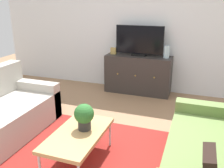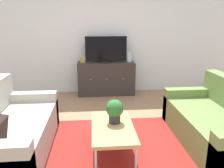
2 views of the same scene
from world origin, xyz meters
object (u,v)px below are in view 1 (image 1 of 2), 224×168
at_px(tv_console, 138,74).
at_px(coffee_table, 78,135).
at_px(glass_vase, 167,52).
at_px(potted_plant, 84,116).
at_px(mantel_clock, 114,51).
at_px(flat_screen_tv, 140,41).
at_px(couch_right_side, 221,161).

bearing_deg(tv_console, coffee_table, -91.80).
distance_m(coffee_table, glass_vase, 2.63).
bearing_deg(glass_vase, potted_plant, -103.42).
bearing_deg(mantel_clock, coffee_table, -79.76).
bearing_deg(flat_screen_tv, mantel_clock, -177.85).
xyz_separation_m(coffee_table, tv_console, (0.08, 2.51, 0.02)).
relative_size(couch_right_side, tv_console, 1.34).
relative_size(flat_screen_tv, mantel_clock, 7.22).
distance_m(couch_right_side, coffee_table, 1.52).
relative_size(coffee_table, mantel_clock, 7.39).
bearing_deg(tv_console, potted_plant, -91.03).
xyz_separation_m(couch_right_side, potted_plant, (-1.48, -0.04, 0.28)).
bearing_deg(flat_screen_tv, glass_vase, -2.15).
bearing_deg(coffee_table, potted_plant, 70.29).
relative_size(tv_console, mantel_clock, 10.03).
relative_size(couch_right_side, potted_plant, 5.59).
bearing_deg(potted_plant, flat_screen_tv, 88.98).
height_order(coffee_table, glass_vase, glass_vase).
height_order(couch_right_side, mantel_clock, mantel_clock).
relative_size(coffee_table, flat_screen_tv, 1.02).
height_order(glass_vase, mantel_clock, glass_vase).
xyz_separation_m(flat_screen_tv, mantel_clock, (-0.53, -0.02, -0.23)).
height_order(couch_right_side, glass_vase, glass_vase).
bearing_deg(flat_screen_tv, couch_right_side, -59.06).
bearing_deg(potted_plant, couch_right_side, 1.37).
relative_size(flat_screen_tv, glass_vase, 4.06).
xyz_separation_m(couch_right_side, tv_console, (-1.43, 2.37, 0.09)).
relative_size(couch_right_side, mantel_clock, 13.39).
height_order(tv_console, mantel_clock, mantel_clock).
distance_m(glass_vase, mantel_clock, 1.06).
relative_size(couch_right_side, coffee_table, 1.81).
height_order(coffee_table, tv_console, tv_console).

